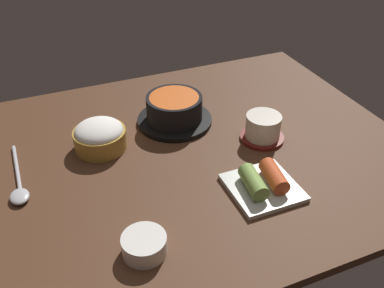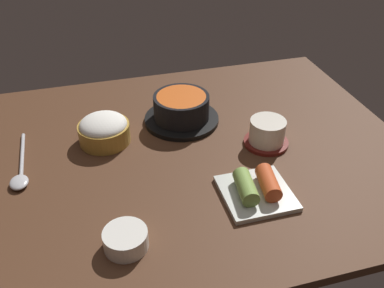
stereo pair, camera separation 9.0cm
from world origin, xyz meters
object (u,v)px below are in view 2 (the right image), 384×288
object	(u,v)px
stone_pot	(181,109)
tea_cup_with_saucer	(267,133)
rice_bowl	(104,129)
kimchi_plate	(257,189)
spoon	(20,173)
side_bowl_near	(126,239)

from	to	relation	value
stone_pot	tea_cup_with_saucer	distance (cm)	21.17
stone_pot	tea_cup_with_saucer	size ratio (longest dim) A/B	1.79
rice_bowl	kimchi_plate	distance (cm)	36.46
stone_pot	spoon	distance (cm)	38.16
stone_pot	spoon	xyz separation A→B (cm)	(-36.40, -11.13, -2.68)
side_bowl_near	spoon	world-z (taller)	side_bowl_near
kimchi_plate	side_bowl_near	distance (cm)	26.32
rice_bowl	spoon	distance (cm)	19.54
tea_cup_with_saucer	side_bowl_near	size ratio (longest dim) A/B	1.33
tea_cup_with_saucer	spoon	bearing A→B (deg)	176.67
side_bowl_near	spoon	xyz separation A→B (cm)	(-17.85, 24.13, -1.16)
side_bowl_near	spoon	bearing A→B (deg)	126.49
kimchi_plate	side_bowl_near	size ratio (longest dim) A/B	1.73
side_bowl_near	spoon	size ratio (longest dim) A/B	0.37
rice_bowl	spoon	xyz separation A→B (cm)	(-17.81, -7.64, -2.51)
stone_pot	kimchi_plate	bearing A→B (deg)	-76.41
tea_cup_with_saucer	kimchi_plate	size ratio (longest dim) A/B	0.77
rice_bowl	kimchi_plate	xyz separation A→B (cm)	(25.68, -25.84, -1.52)
kimchi_plate	tea_cup_with_saucer	bearing A→B (deg)	60.33
stone_pot	rice_bowl	bearing A→B (deg)	-169.37
tea_cup_with_saucer	spoon	xyz separation A→B (cm)	(-52.13, 3.03, -2.35)
tea_cup_with_saucer	side_bowl_near	bearing A→B (deg)	-148.39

